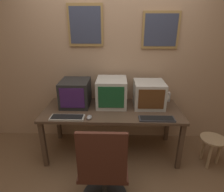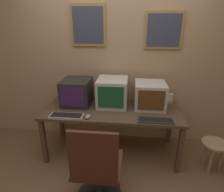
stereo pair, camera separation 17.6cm
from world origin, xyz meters
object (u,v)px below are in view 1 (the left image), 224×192
at_px(keyboard_main, 67,117).
at_px(keyboard_side, 157,119).
at_px(mouse_near_keyboard, 89,117).
at_px(desk_clock, 166,97).
at_px(monitor_center, 112,92).
at_px(monitor_right, 149,94).
at_px(monitor_left, 75,93).
at_px(office_chair, 104,173).
at_px(side_stool, 212,144).

xyz_separation_m(keyboard_main, keyboard_side, (1.11, -0.00, 0.00)).
bearing_deg(mouse_near_keyboard, desk_clock, 28.51).
bearing_deg(desk_clock, monitor_center, -168.76).
height_order(monitor_center, keyboard_side, monitor_center).
height_order(monitor_right, keyboard_main, monitor_right).
xyz_separation_m(monitor_left, office_chair, (0.46, -1.01, -0.47)).
distance_m(monitor_left, mouse_near_keyboard, 0.51).
bearing_deg(desk_clock, monitor_left, -172.60).
distance_m(monitor_center, keyboard_main, 0.71).
relative_size(monitor_left, desk_clock, 3.19).
relative_size(mouse_near_keyboard, side_stool, 0.27).
bearing_deg(monitor_left, monitor_center, 1.17).
height_order(monitor_center, monitor_right, monitor_center).
bearing_deg(keyboard_side, monitor_right, 96.23).
relative_size(monitor_left, monitor_right, 1.05).
relative_size(keyboard_side, desk_clock, 3.20).
xyz_separation_m(monitor_left, keyboard_side, (1.08, -0.42, -0.17)).
bearing_deg(monitor_right, mouse_near_keyboard, -152.67).
bearing_deg(mouse_near_keyboard, side_stool, 1.90).
relative_size(monitor_center, office_chair, 0.45).
relative_size(keyboard_main, mouse_near_keyboard, 3.90).
xyz_separation_m(monitor_right, side_stool, (0.82, -0.35, -0.57)).
relative_size(desk_clock, side_stool, 0.34).
bearing_deg(monitor_right, monitor_left, 179.60).
bearing_deg(monitor_left, mouse_near_keyboard, -59.19).
distance_m(monitor_right, mouse_near_keyboard, 0.90).
bearing_deg(keyboard_side, keyboard_main, 179.88).
distance_m(monitor_right, keyboard_main, 1.15).
bearing_deg(monitor_left, keyboard_main, -93.79).
xyz_separation_m(keyboard_side, desk_clock, (0.25, 0.59, 0.06)).
height_order(keyboard_main, side_stool, keyboard_main).
bearing_deg(desk_clock, keyboard_side, -112.71).
distance_m(keyboard_main, side_stool, 1.93).
xyz_separation_m(keyboard_main, mouse_near_keyboard, (0.27, 0.00, 0.01)).
xyz_separation_m(monitor_center, office_chair, (-0.05, -1.02, -0.48)).
bearing_deg(office_chair, side_stool, 24.97).
relative_size(mouse_near_keyboard, desk_clock, 0.79).
distance_m(desk_clock, office_chair, 1.51).
xyz_separation_m(keyboard_side, office_chair, (-0.62, -0.59, -0.30)).
distance_m(keyboard_main, office_chair, 0.83).
bearing_deg(monitor_center, monitor_right, -1.95).
relative_size(keyboard_main, side_stool, 1.04).
xyz_separation_m(monitor_left, side_stool, (1.86, -0.36, -0.57)).
relative_size(monitor_center, monitor_right, 1.06).
bearing_deg(monitor_left, desk_clock, 7.40).
bearing_deg(mouse_near_keyboard, monitor_center, 57.99).
bearing_deg(keyboard_side, monitor_center, 142.81).
distance_m(monitor_left, keyboard_side, 1.17).
bearing_deg(monitor_center, side_stool, -15.44).
bearing_deg(office_chair, monitor_left, 114.66).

